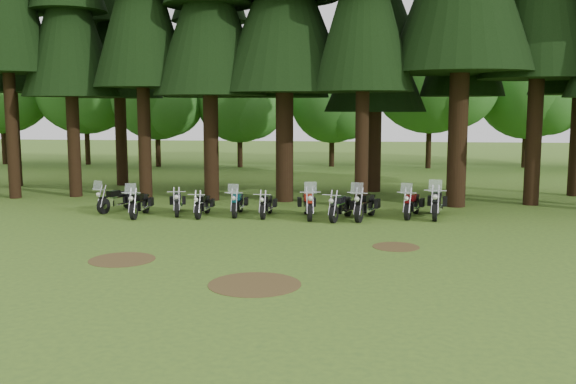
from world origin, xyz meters
name	(u,v)px	position (x,y,z in m)	size (l,w,h in m)	color
ground	(244,247)	(0.00, 0.00, 0.00)	(120.00, 120.00, 0.00)	#426724
pine_back_4	(377,20)	(4.04, 13.25, 8.25)	(4.94, 4.94, 13.78)	black
decid_0	(3,82)	(-22.10, 25.26, 5.90)	(8.00, 7.78, 10.00)	black
decid_1	(88,83)	(-15.99, 25.76, 5.83)	(7.91, 7.69, 9.88)	black
decid_2	(160,95)	(-10.43, 24.78, 4.95)	(6.72, 6.53, 8.40)	black
decid_3	(243,102)	(-4.71, 25.13, 4.51)	(6.12, 5.95, 7.65)	black
decid_4	(336,104)	(1.58, 26.32, 4.37)	(5.93, 5.76, 7.41)	black
decid_5	(437,75)	(8.29, 25.71, 6.23)	(8.45, 8.21, 10.56)	black
decid_6	(533,91)	(14.85, 27.01, 5.20)	(7.06, 6.86, 8.82)	black
dirt_patch_0	(122,260)	(-3.00, -2.00, 0.01)	(1.80, 1.80, 0.01)	#4C3D1E
dirt_patch_1	(396,247)	(4.50, 0.50, 0.01)	(1.40, 1.40, 0.01)	#4C3D1E
dirt_patch_2	(255,284)	(1.00, -4.00, 0.01)	(2.20, 2.20, 0.01)	#4C3D1E
motorcycle_0	(116,200)	(-6.26, 5.87, 0.45)	(1.00, 2.06, 1.33)	black
motorcycle_1	(140,204)	(-4.92, 4.83, 0.46)	(0.42, 2.21, 1.39)	black
motorcycle_2	(177,203)	(-3.65, 5.52, 0.44)	(0.66, 2.06, 0.85)	black
motorcycle_3	(203,205)	(-2.55, 5.17, 0.41)	(0.27, 1.99, 0.81)	black
motorcycle_4	(238,204)	(-1.28, 5.56, 0.44)	(0.40, 2.11, 1.33)	black
motorcycle_5	(266,205)	(-0.13, 5.40, 0.42)	(0.30, 2.02, 0.82)	black
motorcycle_6	(308,205)	(1.46, 5.28, 0.50)	(0.68, 2.37, 1.49)	black
motorcycle_7	(341,207)	(2.71, 5.01, 0.45)	(0.80, 2.11, 0.89)	black
motorcycle_8	(365,206)	(3.60, 5.24, 0.50)	(0.95, 2.34, 1.49)	black
motorcycle_9	(412,205)	(5.35, 5.88, 0.47)	(0.88, 2.23, 1.42)	black
motorcycle_10	(436,204)	(6.25, 5.86, 0.52)	(0.71, 2.50, 1.57)	black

